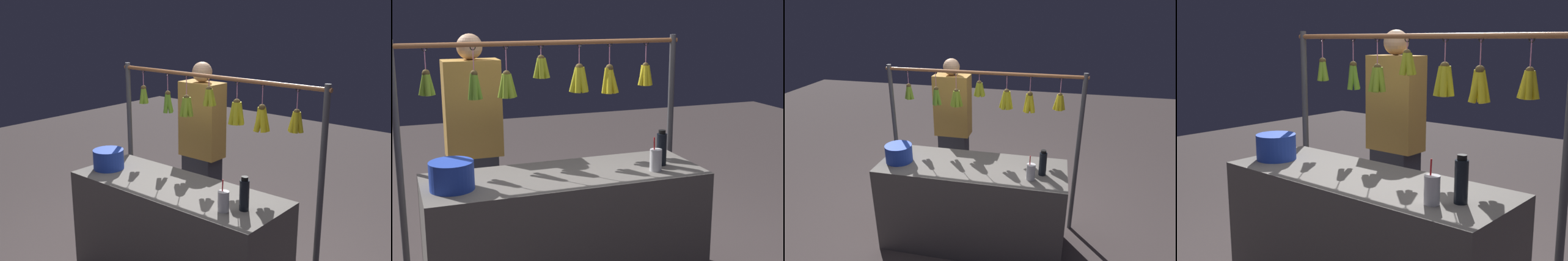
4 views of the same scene
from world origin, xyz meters
TOP-DOWN VIEW (x-y plane):
  - market_counter at (0.00, 0.00)m, footprint 1.74×0.63m
  - display_rack at (-0.03, -0.43)m, footprint 1.99×0.13m
  - water_bottle at (-0.65, 0.03)m, footprint 0.07×0.07m
  - blue_bucket at (0.69, 0.06)m, footprint 0.25×0.25m
  - drink_cup at (-0.55, 0.14)m, footprint 0.08×0.08m
  - vendor_person at (0.43, -0.85)m, footprint 0.40×0.22m

SIDE VIEW (x-z plane):
  - market_counter at x=0.00m, z-range 0.00..0.86m
  - vendor_person at x=0.43m, z-range -0.01..1.68m
  - drink_cup at x=-0.55m, z-range 0.82..1.04m
  - blue_bucket at x=0.69m, z-range 0.86..1.02m
  - water_bottle at x=-0.65m, z-range 0.85..1.09m
  - display_rack at x=-0.03m, z-range 0.38..2.06m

